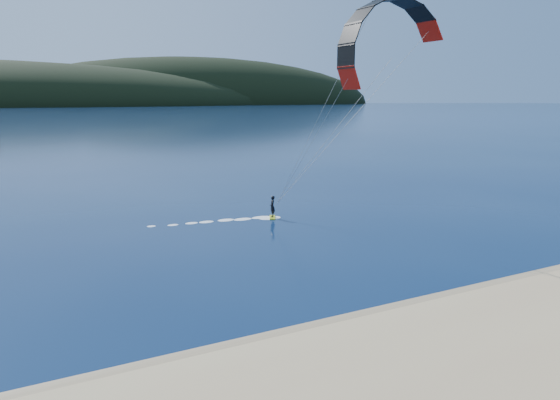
# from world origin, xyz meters

# --- Properties ---
(ground) EXTENTS (1800.00, 1800.00, 0.00)m
(ground) POSITION_xyz_m (0.00, 0.00, 0.00)
(ground) COLOR #081C3E
(ground) RESTS_ON ground
(wet_sand) EXTENTS (220.00, 2.50, 0.10)m
(wet_sand) POSITION_xyz_m (0.00, 4.50, 0.05)
(wet_sand) COLOR #8D7952
(wet_sand) RESTS_ON ground
(headland) EXTENTS (1200.00, 310.00, 140.00)m
(headland) POSITION_xyz_m (0.63, 745.28, 0.00)
(headland) COLOR black
(headland) RESTS_ON ground
(kitesurfer_near) EXTENTS (22.35, 9.86, 17.40)m
(kitesurfer_near) POSITION_xyz_m (16.86, 19.12, 12.82)
(kitesurfer_near) COLOR #B8C517
(kitesurfer_near) RESTS_ON ground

